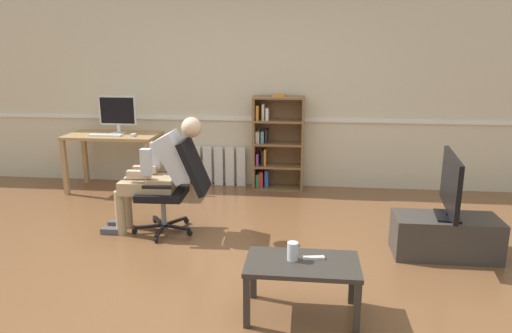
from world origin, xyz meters
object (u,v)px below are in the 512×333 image
imac_monitor (118,112)px  person_seated (160,171)px  radiator (213,166)px  coffee_table (302,269)px  bookshelf (275,144)px  tv_stand (445,236)px  office_chair (177,183)px  computer_desk (113,142)px  computer_mouse (133,135)px  spare_remote (314,258)px  tv_screen (451,185)px  drinking_glass (293,251)px  keyboard (105,135)px

imac_monitor → person_seated: (1.02, -1.46, -0.39)m
radiator → coffee_table: bearing=-68.1°
bookshelf → coffee_table: bearing=-82.3°
imac_monitor → tv_stand: size_ratio=0.53×
office_chair → radiator: bearing=177.5°
computer_desk → office_chair: bearing=-48.0°
computer_mouse → spare_remote: 3.49m
tv_screen → person_seated: bearing=91.5°
computer_desk → spare_remote: computer_desk is taller
drinking_glass → spare_remote: size_ratio=0.87×
radiator → bookshelf: bearing=-6.3°
person_seated → drinking_glass: 1.97m
tv_stand → office_chair: bearing=173.7°
computer_mouse → bookshelf: (1.79, 0.41, -0.16)m
imac_monitor → computer_mouse: bearing=-36.4°
computer_mouse → computer_desk: bearing=159.5°
tv_stand → drinking_glass: bearing=-140.6°
bookshelf → coffee_table: (0.42, -3.09, -0.26)m
computer_desk → coffee_table: (2.53, -2.79, -0.29)m
bookshelf → computer_desk: bearing=-172.1°
bookshelf → tv_screen: size_ratio=1.50×
computer_desk → radiator: bearing=17.4°
computer_desk → office_chair: office_chair is taller
office_chair → tv_screen: 2.59m
person_seated → coffee_table: person_seated is taller
person_seated → imac_monitor: bearing=-147.2°
keyboard → tv_screen: 4.13m
coffee_table → bookshelf: bearing=97.7°
bookshelf → tv_stand: bearing=-49.1°
drinking_glass → spare_remote: drinking_glass is taller
bookshelf → tv_screen: 2.59m
keyboard → bookshelf: bookshelf is taller
office_chair → drinking_glass: (1.22, -1.39, -0.05)m
computer_desk → tv_screen: tv_screen is taller
keyboard → drinking_glass: 3.63m
tv_stand → drinking_glass: 1.77m
person_seated → computer_mouse: bearing=-151.3°
keyboard → computer_mouse: 0.36m
computer_mouse → bookshelf: 1.84m
radiator → spare_remote: bearing=-66.6°
person_seated → spare_remote: 2.06m
person_seated → drinking_glass: person_seated is taller
imac_monitor → bookshelf: size_ratio=0.39×
computer_mouse → imac_monitor: bearing=143.6°
tv_stand → keyboard: bearing=158.4°
office_chair → coffee_table: size_ratio=1.24×
keyboard → spare_remote: 3.72m
coffee_table → drinking_glass: bearing=161.3°
office_chair → drinking_glass: size_ratio=7.50×
drinking_glass → spare_remote: (0.15, 0.03, -0.06)m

